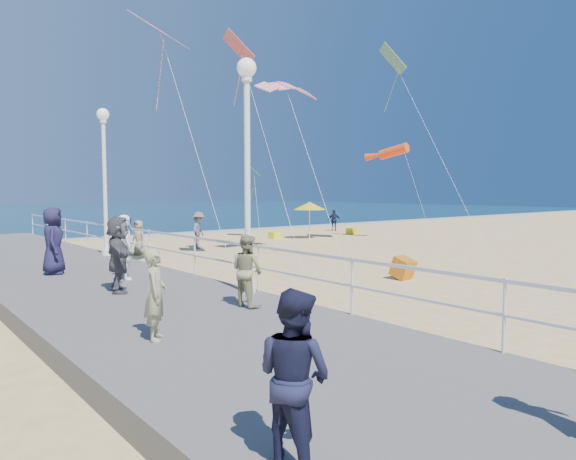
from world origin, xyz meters
TOP-DOWN VIEW (x-y plane):
  - ground at (0.00, 0.00)m, footprint 160.00×160.00m
  - surf_line at (0.00, 20.50)m, footprint 160.00×1.20m
  - boardwalk at (-7.50, 0.00)m, footprint 5.00×44.00m
  - railing at (-5.05, 0.00)m, footprint 0.05×42.00m
  - lamp_post_mid at (-5.35, 0.00)m, footprint 0.44×0.44m
  - lamp_post_far at (-5.35, 9.00)m, footprint 0.44×0.44m
  - woman_holding_toddler at (-6.80, 3.53)m, footprint 0.55×0.71m
  - toddler_held at (-6.65, 3.68)m, footprint 0.40×0.46m
  - spectator_1 at (-6.18, -1.16)m, footprint 0.63×0.77m
  - spectator_4 at (-8.05, 5.68)m, footprint 0.88×1.07m
  - spectator_5 at (-7.63, 1.94)m, footprint 1.01×1.73m
  - spectator_6 at (-8.64, -2.18)m, footprint 0.58×0.63m
  - spectator_7 at (-9.33, -6.37)m, footprint 0.69×0.82m
  - beach_walker_a at (0.26, 12.12)m, footprint 1.27×1.26m
  - beach_walker_b at (12.99, 15.75)m, footprint 0.86×0.87m
  - beach_walker_c at (-3.09, 11.38)m, footprint 0.65×0.83m
  - box_kite at (0.70, 0.27)m, footprint 0.58×0.73m
  - beach_umbrella at (7.68, 12.40)m, footprint 1.90×1.90m
  - beach_chair_left at (6.15, 13.71)m, footprint 0.55×0.55m
  - beach_chair_right at (11.94, 13.08)m, footprint 0.55×0.55m
  - kite_parafoil at (1.70, 7.12)m, footprint 2.82×0.94m
  - kite_windsock at (10.93, 8.96)m, footprint 1.04×2.89m
  - kite_diamond_pink at (-1.36, 6.21)m, footprint 1.43×1.60m
  - kite_diamond_multi at (8.32, 7.01)m, footprint 1.90×1.96m
  - kite_diamond_green at (5.49, 14.87)m, footprint 1.25×1.32m
  - kite_diamond_redwhite at (-4.81, 5.48)m, footprint 2.01×1.96m

SIDE VIEW (x-z plane):
  - ground at x=0.00m, z-range 0.00..0.00m
  - surf_line at x=0.00m, z-range 0.01..0.05m
  - boardwalk at x=-7.50m, z-range 0.00..0.40m
  - beach_chair_left at x=6.15m, z-range 0.00..0.40m
  - beach_chair_right at x=11.94m, z-range 0.00..0.40m
  - box_kite at x=0.70m, z-range -0.07..0.67m
  - beach_walker_b at x=12.99m, z-range 0.00..1.48m
  - beach_walker_c at x=-3.09m, z-range 0.00..1.50m
  - beach_walker_a at x=0.26m, z-range 0.00..1.76m
  - spectator_6 at x=-8.64m, z-range 0.40..1.85m
  - spectator_1 at x=-6.18m, z-range 0.40..1.87m
  - spectator_7 at x=-9.33m, z-range 0.40..1.92m
  - railing at x=-5.05m, z-range 0.98..1.53m
  - woman_holding_toddler at x=-6.80m, z-range 0.40..2.12m
  - spectator_5 at x=-7.63m, z-range 0.40..2.18m
  - spectator_4 at x=-8.05m, z-range 0.40..2.29m
  - toddler_held at x=-6.65m, z-range 1.25..2.07m
  - beach_umbrella at x=7.68m, z-range 0.84..2.98m
  - lamp_post_mid at x=-5.35m, z-range 1.00..6.32m
  - lamp_post_far at x=-5.35m, z-range 1.00..6.32m
  - kite_diamond_green at x=5.49m, z-range 3.63..4.37m
  - kite_windsock at x=10.93m, z-range 4.42..5.54m
  - kite_parafoil at x=1.70m, z-range 6.81..7.46m
  - kite_diamond_redwhite at x=-4.81m, z-range 7.30..8.15m
  - kite_diamond_pink at x=-1.36m, z-range 7.49..8.42m
  - kite_diamond_multi at x=8.32m, z-range 8.64..9.87m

